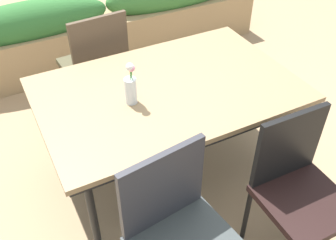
% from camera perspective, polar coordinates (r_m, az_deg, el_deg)
% --- Properties ---
extents(ground_plane, '(12.00, 12.00, 0.00)m').
position_cam_1_polar(ground_plane, '(2.72, 1.21, -8.40)').
color(ground_plane, '#9E7F5B').
extents(dining_table, '(1.50, 0.99, 0.72)m').
position_cam_1_polar(dining_table, '(2.30, 0.00, 3.82)').
color(dining_table, '#8C704C').
rests_on(dining_table, ground).
extents(chair_far_side, '(0.46, 0.46, 0.92)m').
position_cam_1_polar(chair_far_side, '(2.94, -10.47, 8.33)').
color(chair_far_side, '#47422A').
rests_on(chair_far_side, ground).
extents(chair_near_left, '(0.50, 0.50, 0.92)m').
position_cam_1_polar(chair_near_left, '(1.79, 1.76, -16.11)').
color(chair_near_left, '#323838').
rests_on(chair_near_left, ground).
extents(chair_near_right, '(0.43, 0.43, 0.87)m').
position_cam_1_polar(chair_near_right, '(2.12, 18.46, -8.91)').
color(chair_near_right, black).
rests_on(chair_near_right, ground).
extents(flower_vase, '(0.07, 0.07, 0.25)m').
position_cam_1_polar(flower_vase, '(2.11, -5.47, 4.88)').
color(flower_vase, silver).
rests_on(flower_vase, dining_table).
extents(planter_box, '(3.12, 0.37, 0.76)m').
position_cam_1_polar(planter_box, '(3.84, -8.58, 13.52)').
color(planter_box, '#9E7F56').
rests_on(planter_box, ground).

